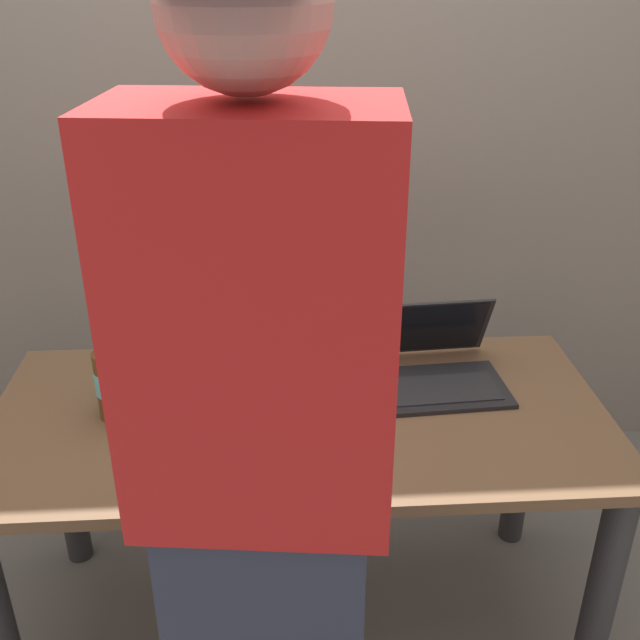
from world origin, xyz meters
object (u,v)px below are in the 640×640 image
beer_bottle_brown (168,352)px  person_figure (264,493)px  beer_bottle_dark (143,373)px  beer_bottle_green (109,377)px  laptop (435,364)px

beer_bottle_brown → person_figure: size_ratio=0.17×
beer_bottle_dark → person_figure: bearing=-63.0°
person_figure → beer_bottle_brown: bearing=110.1°
beer_bottle_brown → beer_bottle_green: 0.16m
person_figure → laptop: bearing=58.1°
laptop → beer_bottle_dark: beer_bottle_dark is taller
laptop → beer_bottle_dark: size_ratio=1.12×
laptop → person_figure: 0.84m
beer_bottle_brown → beer_bottle_green: bearing=-147.1°
beer_bottle_green → beer_bottle_dark: beer_bottle_dark is taller
beer_bottle_brown → beer_bottle_dark: bearing=-115.8°
beer_bottle_dark → person_figure: size_ratio=0.18×
laptop → beer_bottle_brown: bearing=-176.9°
beer_bottle_dark → laptop: bearing=10.5°
beer_bottle_dark → beer_bottle_green: bearing=171.0°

